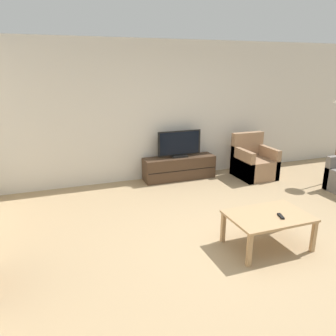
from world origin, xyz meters
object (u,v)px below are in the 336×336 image
tv (179,145)px  armchair (253,163)px  coffee_table (268,219)px  remote (281,216)px  tv_stand (179,168)px

tv → armchair: 1.60m
coffee_table → remote: size_ratio=6.47×
tv_stand → coffee_table: 2.85m
armchair → coffee_table: bearing=-120.7°
tv_stand → tv: tv is taller
tv → coffee_table: 2.86m
armchair → coffee_table: size_ratio=0.88×
coffee_table → armchair: bearing=59.3°
remote → tv_stand: bearing=110.2°
tv_stand → remote: (0.15, -2.94, 0.22)m
tv_stand → armchair: (1.49, -0.41, 0.06)m
tv → armchair: size_ratio=1.02×
tv_stand → remote: tv_stand is taller
tv → coffee_table: bearing=-89.1°
armchair → remote: size_ratio=5.71×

